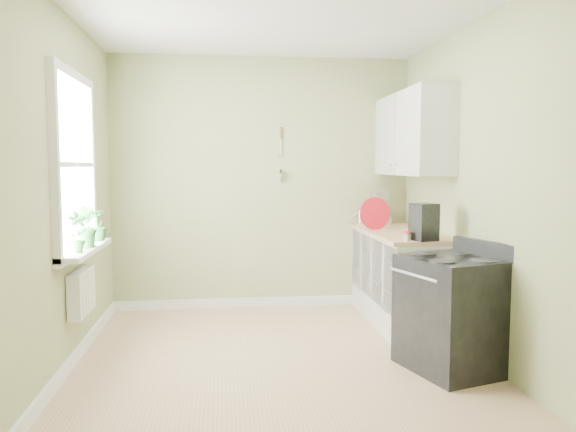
{
  "coord_description": "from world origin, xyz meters",
  "views": [
    {
      "loc": [
        -0.43,
        -4.25,
        1.54
      ],
      "look_at": [
        0.13,
        0.55,
        1.11
      ],
      "focal_mm": 35.0,
      "sensor_mm": 36.0,
      "label": 1
    }
  ],
  "objects": [
    {
      "name": "wall_left",
      "position": [
        -1.61,
        0.0,
        1.35
      ],
      "size": [
        0.02,
        3.6,
        2.7
      ],
      "primitive_type": "cube",
      "color": "tan",
      "rests_on": "floor"
    },
    {
      "name": "plant_c",
      "position": [
        -1.5,
        0.69,
        1.04
      ],
      "size": [
        0.21,
        0.21,
        0.27
      ],
      "primitive_type": "imported",
      "rotation": [
        0.0,
        0.0,
        4.17
      ],
      "color": "#276327",
      "rests_on": "window_sill"
    },
    {
      "name": "radiator",
      "position": [
        -1.54,
        0.25,
        0.55
      ],
      "size": [
        0.12,
        0.5,
        0.35
      ],
      "primitive_type": "cube",
      "color": "white",
      "rests_on": "wall_left"
    },
    {
      "name": "countertop",
      "position": [
        1.29,
        1.0,
        0.89
      ],
      "size": [
        0.64,
        1.6,
        0.04
      ],
      "primitive_type": "cube",
      "color": "#D5AF82",
      "rests_on": "base_cabinets"
    },
    {
      "name": "base_cabinets",
      "position": [
        1.3,
        1.0,
        0.43
      ],
      "size": [
        0.6,
        1.6,
        0.87
      ],
      "primitive_type": "cube",
      "color": "white",
      "rests_on": "floor"
    },
    {
      "name": "plant_b",
      "position": [
        -1.5,
        0.27,
        1.07
      ],
      "size": [
        0.24,
        0.23,
        0.33
      ],
      "primitive_type": "imported",
      "rotation": [
        0.0,
        0.0,
        2.48
      ],
      "color": "#276327",
      "rests_on": "window_sill"
    },
    {
      "name": "stove",
      "position": [
        1.28,
        -0.28,
        0.44
      ],
      "size": [
        0.8,
        0.84,
        0.98
      ],
      "color": "black",
      "rests_on": "floor"
    },
    {
      "name": "wall_back",
      "position": [
        0.0,
        1.81,
        1.35
      ],
      "size": [
        3.2,
        0.02,
        2.7
      ],
      "primitive_type": "cube",
      "color": "tan",
      "rests_on": "floor"
    },
    {
      "name": "coffee_maker",
      "position": [
        1.26,
        0.3,
        1.06
      ],
      "size": [
        0.22,
        0.24,
        0.32
      ],
      "color": "black",
      "rests_on": "countertop"
    },
    {
      "name": "jar",
      "position": [
        1.12,
        0.3,
        0.95
      ],
      "size": [
        0.07,
        0.07,
        0.07
      ],
      "color": "#A6A189",
      "rests_on": "countertop"
    },
    {
      "name": "upper_cabinets",
      "position": [
        1.43,
        1.1,
        1.85
      ],
      "size": [
        0.35,
        1.4,
        0.8
      ],
      "primitive_type": "cube",
      "color": "white",
      "rests_on": "wall_right"
    },
    {
      "name": "plant_a",
      "position": [
        -1.5,
        0.02,
        1.06
      ],
      "size": [
        0.2,
        0.19,
        0.31
      ],
      "primitive_type": "imported",
      "rotation": [
        0.0,
        0.0,
        0.67
      ],
      "color": "#276327",
      "rests_on": "window_sill"
    },
    {
      "name": "floor",
      "position": [
        0.0,
        0.0,
        -0.01
      ],
      "size": [
        3.2,
        3.6,
        0.02
      ],
      "primitive_type": "cube",
      "color": "tan",
      "rests_on": "ground"
    },
    {
      "name": "stand_mixer",
      "position": [
        1.26,
        1.74,
        1.08
      ],
      "size": [
        0.24,
        0.36,
        0.4
      ],
      "color": "#B2B2B7",
      "rests_on": "countertop"
    },
    {
      "name": "red_tray",
      "position": [
        1.07,
        1.15,
        1.07
      ],
      "size": [
        0.33,
        0.11,
        0.32
      ],
      "primitive_type": "cylinder",
      "rotation": [
        1.45,
        0.0,
        0.18
      ],
      "color": "red",
      "rests_on": "countertop"
    },
    {
      "name": "wall_utensils",
      "position": [
        0.2,
        1.78,
        1.56
      ],
      "size": [
        0.02,
        0.14,
        0.58
      ],
      "color": "#D5AF82",
      "rests_on": "wall_back"
    },
    {
      "name": "ceiling",
      "position": [
        0.0,
        0.0,
        2.71
      ],
      "size": [
        3.2,
        3.6,
        0.02
      ],
      "primitive_type": "cube",
      "color": "white",
      "rests_on": "wall_back"
    },
    {
      "name": "kettle",
      "position": [
        1.08,
        1.72,
        1.0
      ],
      "size": [
        0.18,
        0.11,
        0.18
      ],
      "color": "silver",
      "rests_on": "countertop"
    },
    {
      "name": "window",
      "position": [
        -1.58,
        0.3,
        1.55
      ],
      "size": [
        0.06,
        1.14,
        1.44
      ],
      "color": "white",
      "rests_on": "wall_left"
    },
    {
      "name": "window_sill",
      "position": [
        -1.51,
        0.3,
        0.88
      ],
      "size": [
        0.18,
        1.14,
        0.04
      ],
      "primitive_type": "cube",
      "color": "white",
      "rests_on": "wall_left"
    },
    {
      "name": "wall_right",
      "position": [
        1.61,
        0.0,
        1.35
      ],
      "size": [
        0.02,
        3.6,
        2.7
      ],
      "primitive_type": "cube",
      "color": "tan",
      "rests_on": "floor"
    }
  ]
}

